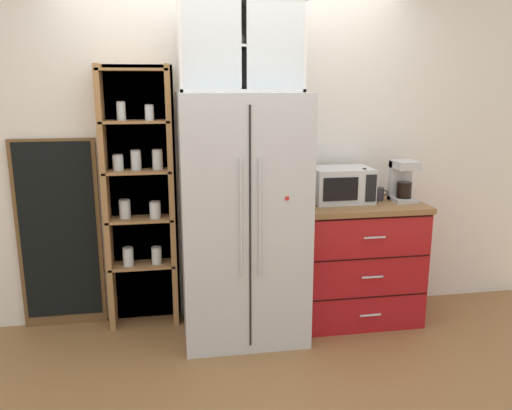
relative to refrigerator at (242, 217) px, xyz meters
The scene contains 11 objects.
ground_plane 0.87m from the refrigerator, 90.00° to the left, with size 10.75×10.75×0.00m, color olive.
wall_back_cream 0.57m from the refrigerator, 90.00° to the left, with size 5.04×0.10×2.55m, color silver.
refrigerator is the anchor object (origin of this frame).
pantry_shelf_column 0.80m from the refrigerator, 156.67° to the left, with size 0.55×0.25×1.94m.
counter_cabinet 1.00m from the refrigerator, ahead, with size 0.92×0.60×0.93m.
microwave 0.81m from the refrigerator, ahead, with size 0.44×0.33×0.26m.
coffee_maker 1.26m from the refrigerator, ahead, with size 0.17×0.20×0.31m.
mug_charcoal 1.09m from the refrigerator, ahead, with size 0.12×0.09×0.10m.
bottle_amber 0.93m from the refrigerator, ahead, with size 0.07×0.07×0.27m.
upper_cabinet 1.17m from the refrigerator, 90.00° to the left, with size 0.83×0.32×0.59m.
chalkboard_menu 1.37m from the refrigerator, 165.70° to the left, with size 0.60×0.04×1.42m.
Camera 1 is at (-0.50, -3.53, 1.80)m, focal length 36.17 mm.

